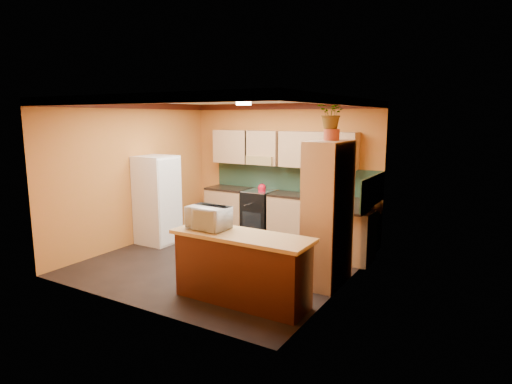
{
  "coord_description": "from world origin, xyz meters",
  "views": [
    {
      "loc": [
        4.02,
        -5.78,
        2.43
      ],
      "look_at": [
        0.34,
        0.45,
        1.16
      ],
      "focal_mm": 30.0,
      "sensor_mm": 36.0,
      "label": 1
    }
  ],
  "objects_px": {
    "stove": "(259,212)",
    "pantry": "(328,214)",
    "microwave": "(208,218)",
    "breakfast_bar": "(242,270)",
    "base_cabinets_back": "(285,216)",
    "fridge": "(157,200)"
  },
  "relations": [
    {
      "from": "fridge",
      "to": "breakfast_bar",
      "type": "xyz_separation_m",
      "value": [
        2.88,
        -1.48,
        -0.41
      ]
    },
    {
      "from": "base_cabinets_back",
      "to": "fridge",
      "type": "relative_size",
      "value": 2.15
    },
    {
      "from": "breakfast_bar",
      "to": "microwave",
      "type": "xyz_separation_m",
      "value": [
        -0.53,
        0.0,
        0.64
      ]
    },
    {
      "from": "stove",
      "to": "pantry",
      "type": "bearing_deg",
      "value": -39.73
    },
    {
      "from": "microwave",
      "to": "breakfast_bar",
      "type": "bearing_deg",
      "value": 1.61
    },
    {
      "from": "breakfast_bar",
      "to": "microwave",
      "type": "distance_m",
      "value": 0.83
    },
    {
      "from": "stove",
      "to": "breakfast_bar",
      "type": "height_order",
      "value": "stove"
    },
    {
      "from": "pantry",
      "to": "microwave",
      "type": "height_order",
      "value": "pantry"
    },
    {
      "from": "microwave",
      "to": "base_cabinets_back",
      "type": "bearing_deg",
      "value": 98.31
    },
    {
      "from": "pantry",
      "to": "breakfast_bar",
      "type": "relative_size",
      "value": 1.17
    },
    {
      "from": "base_cabinets_back",
      "to": "breakfast_bar",
      "type": "bearing_deg",
      "value": -73.75
    },
    {
      "from": "stove",
      "to": "microwave",
      "type": "xyz_separation_m",
      "value": [
        0.98,
        -3.05,
        0.63
      ]
    },
    {
      "from": "base_cabinets_back",
      "to": "fridge",
      "type": "bearing_deg",
      "value": -141.58
    },
    {
      "from": "base_cabinets_back",
      "to": "stove",
      "type": "relative_size",
      "value": 4.01
    },
    {
      "from": "base_cabinets_back",
      "to": "microwave",
      "type": "bearing_deg",
      "value": -83.3
    },
    {
      "from": "fridge",
      "to": "microwave",
      "type": "xyz_separation_m",
      "value": [
        2.34,
        -1.48,
        0.23
      ]
    },
    {
      "from": "pantry",
      "to": "base_cabinets_back",
      "type": "bearing_deg",
      "value": 130.94
    },
    {
      "from": "microwave",
      "to": "fridge",
      "type": "bearing_deg",
      "value": 149.38
    },
    {
      "from": "pantry",
      "to": "fridge",
      "type": "bearing_deg",
      "value": 175.45
    },
    {
      "from": "pantry",
      "to": "breakfast_bar",
      "type": "height_order",
      "value": "pantry"
    },
    {
      "from": "base_cabinets_back",
      "to": "microwave",
      "type": "xyz_separation_m",
      "value": [
        0.36,
        -3.05,
        0.64
      ]
    },
    {
      "from": "microwave",
      "to": "pantry",
      "type": "bearing_deg",
      "value": 45.1
    }
  ]
}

